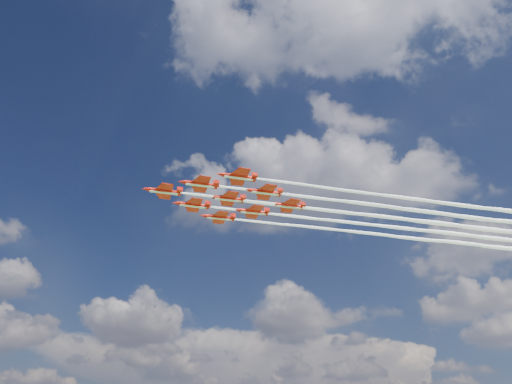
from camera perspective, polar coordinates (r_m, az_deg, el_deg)
jet_lead at (r=173.82m, az=13.76°, el=-2.69°), size 130.45×81.59×3.07m
jet_row2_port at (r=172.99m, az=17.81°, el=-2.00°), size 130.45×81.59×3.07m
jet_row2_starb at (r=184.34m, az=15.50°, el=-3.92°), size 130.45×81.59×3.07m
jet_row3_port at (r=173.05m, az=21.87°, el=-1.31°), size 130.45×81.59×3.07m
jet_row3_centre at (r=183.81m, az=19.32°, el=-3.28°), size 130.45×81.59×3.07m
jet_row3_starb at (r=195.09m, az=17.04°, el=-5.02°), size 130.45×81.59×3.07m
jet_row4_port at (r=184.12m, az=23.14°, el=-2.62°), size 130.45×81.59×3.07m
jet_row4_starb at (r=194.83m, az=20.66°, el=-4.40°), size 130.45×81.59×3.07m
jet_tail at (r=195.36m, az=24.26°, el=-3.77°), size 130.45×81.59×3.07m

